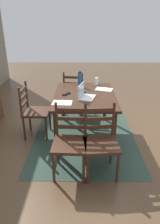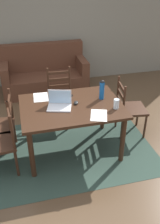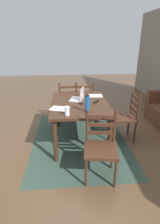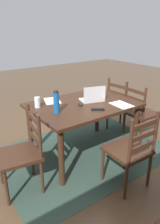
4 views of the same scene
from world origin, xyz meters
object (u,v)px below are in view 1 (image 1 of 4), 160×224
Objects in this scene: dining_table at (85,100)px; tv_remote at (66,94)px; chair_far_head at (34,111)px; computer_mouse at (83,92)px; chair_left_far at (70,142)px; drinking_glass at (96,81)px; chair_left_near at (101,142)px; water_bottle at (80,78)px; chair_right_far at (74,93)px; laptop at (84,94)px.

tv_remote reaches higher than dining_table.
computer_mouse is at bearing -85.26° from chair_far_head.
chair_left_far is 1.67m from drinking_glass.
chair_left_near and chair_left_far have the same top height.
chair_left_far is (-1.00, 0.20, -0.21)m from dining_table.
chair_far_head is 1.03m from water_bottle.
chair_far_head is at bearing 34.18° from chair_left_far.
chair_left_near is at bearing -132.78° from chair_far_head.
chair_right_far is 1.00m from computer_mouse.
chair_right_far is 1.24m from laptop.
computer_mouse is at bearing -128.64° from tv_remote.
dining_table is 1.04m from chair_left_far.
computer_mouse is (0.07, -0.85, 0.33)m from chair_far_head.
water_bottle is at bearing 7.21° from laptop.
chair_left_near is at bearing -168.43° from chair_right_far.
chair_right_far is at bearing 13.18° from water_bottle.
tv_remote is (-0.00, 0.31, 0.11)m from dining_table.
chair_right_far is (1.00, 0.21, -0.21)m from dining_table.
chair_left_near is 1.00× the size of chair_far_head.
chair_left_far is 1.00× the size of chair_far_head.
laptop is at bearing 162.20° from drinking_glass.
chair_left_near is at bearing -169.02° from water_bottle.
laptop is at bearing 178.37° from dining_table.
tv_remote is at bearing -90.46° from chair_far_head.
laptop is at bearing -170.05° from chair_right_far.
chair_right_far and chair_far_head have the same top height.
tv_remote is at bearing 27.03° from chair_left_near.
chair_left_far is at bearing -179.78° from chair_right_far.
laptop is 0.65m from water_bottle.
chair_right_far is at bearing 9.95° from laptop.
laptop is at bearing -172.79° from water_bottle.
drinking_glass is (0.57, -0.23, 0.17)m from dining_table.
chair_left_far is 1.21m from chair_far_head.
water_bottle is (-0.53, -0.12, 0.46)m from chair_right_far.
drinking_glass is (0.10, -0.32, -0.08)m from water_bottle.
drinking_glass is (0.57, -1.11, 0.38)m from chair_far_head.
laptop is 2.69× the size of drinking_glass.
chair_far_head is 6.92× the size of drinking_glass.
drinking_glass reaches higher than tv_remote.
chair_right_far is at bearing 0.22° from chair_left_far.
chair_left_near reaches higher than drinking_glass.
drinking_glass is at bearing -5.39° from computer_mouse.
computer_mouse is (-0.92, -0.18, 0.33)m from chair_right_far.
chair_far_head is 0.66m from tv_remote.
laptop is 1.26× the size of water_bottle.
chair_left_far is at bearing -145.82° from chair_far_head.
dining_table is at bearing -1.63° from laptop.
laptop is (0.83, 0.20, 0.37)m from chair_left_near.
drinking_glass is (0.74, -0.24, 0.01)m from laptop.
laptop reaches higher than tv_remote.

